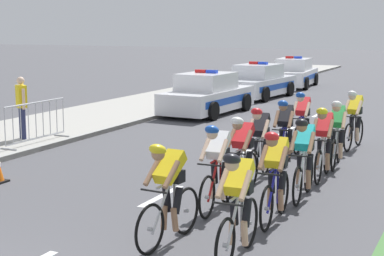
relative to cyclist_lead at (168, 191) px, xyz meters
name	(u,v)px	position (x,y,z in m)	size (l,w,h in m)	color
sidewalk_slab	(105,114)	(-8.00, 10.58, -0.73)	(3.99, 60.00, 0.12)	#A3A099
kerb_edge	(152,118)	(-6.08, 10.58, -0.72)	(0.16, 60.00, 0.13)	#9E9E99
lane_markings_centre	(205,173)	(-1.30, 4.24, -0.78)	(0.14, 21.60, 0.01)	white
cyclist_lead	(168,191)	(0.00, 0.00, 0.00)	(0.44, 1.72, 1.56)	black
cyclist_second	(238,204)	(1.13, -0.15, 0.00)	(0.42, 1.72, 1.56)	black
cyclist_third	(217,166)	(-0.01, 1.82, 0.00)	(0.43, 1.72, 1.56)	black
cyclist_fourth	(275,175)	(1.08, 1.63, 0.00)	(0.43, 1.72, 1.56)	black
cyclist_fifth	(242,155)	(0.04, 2.88, 0.00)	(0.42, 1.72, 1.56)	black
cyclist_sixth	(304,157)	(1.13, 3.15, 0.00)	(0.43, 1.72, 1.56)	black
cyclist_seventh	(260,142)	(-0.07, 4.20, 0.00)	(0.44, 1.72, 1.56)	black
cyclist_eighth	(323,142)	(1.10, 4.78, 0.00)	(0.43, 1.72, 1.56)	black
cyclist_ninth	(285,132)	(0.02, 5.66, 0.00)	(0.44, 1.72, 1.56)	black
cyclist_tenth	(337,132)	(1.11, 6.04, 0.00)	(0.45, 1.72, 1.56)	black
cyclist_eleventh	(302,120)	(-0.07, 7.46, 0.00)	(0.42, 1.72, 1.56)	black
cyclist_twelfth	(354,119)	(1.05, 8.35, 0.00)	(0.44, 1.72, 1.56)	black
police_car_nearest	(207,95)	(-4.96, 12.62, -0.11)	(2.19, 4.49, 1.59)	white
police_car_second	(259,82)	(-4.96, 18.25, -0.11)	(2.32, 4.55, 1.59)	silver
police_car_third	(294,74)	(-4.95, 23.72, -0.11)	(2.24, 4.52, 1.59)	white
crowd_barrier_rear	(36,123)	(-6.47, 5.02, -0.14)	(0.52, 2.32, 1.07)	#B7BABF
spectator_middle	(22,103)	(-7.18, 5.33, 0.30)	(0.47, 0.39, 1.68)	#23284C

